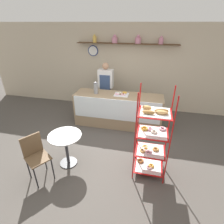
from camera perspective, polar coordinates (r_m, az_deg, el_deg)
The scene contains 9 objects.
ground_plane at distance 4.24m, azimuth -1.27°, elevation -12.04°, with size 14.00×14.00×0.00m, color #4C4742.
back_wall at distance 5.87m, azimuth 4.62°, elevation 14.17°, with size 10.00×0.30×2.70m.
display_counter at distance 4.96m, azimuth 1.97°, elevation 0.64°, with size 2.42×0.67×0.93m.
pastry_rack at distance 3.27m, azimuth 12.85°, elevation -8.10°, with size 0.59×0.50×1.76m.
person_worker at distance 5.46m, azimuth -2.02°, elevation 8.06°, with size 0.45×0.23×1.64m.
cafe_table at distance 3.67m, azimuth -14.88°, elevation -9.65°, with size 0.65×0.65×0.72m.
cafe_chair at distance 3.56m, azimuth -23.76°, elevation -12.18°, with size 0.53×0.53×0.90m.
coffee_carafe at distance 4.84m, azimuth -5.32°, elevation 7.86°, with size 0.12×0.12×0.33m.
donut_tray_counter at distance 4.79m, azimuth 3.03°, elevation 5.92°, with size 0.39×0.33×0.05m.
Camera 1 is at (0.82, -3.18, 2.68)m, focal length 28.00 mm.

